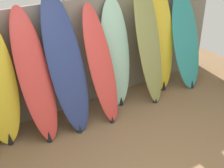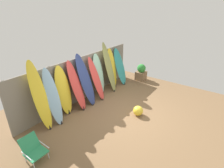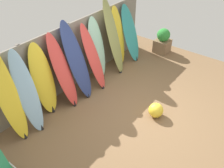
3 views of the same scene
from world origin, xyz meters
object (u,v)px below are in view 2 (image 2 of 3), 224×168
at_px(surfboard_yellow_0, 40,97).
at_px(surfboard_yellow_2, 64,91).
at_px(beach_chair, 33,149).
at_px(surfboard_navy_4, 86,80).
at_px(surfboard_red_3, 77,86).
at_px(surfboard_skyblue_1, 53,97).
at_px(beach_ball, 138,111).
at_px(surfboard_olive_7, 109,68).
at_px(surfboard_yellow_8, 112,68).
at_px(planter_box, 141,72).
at_px(surfboard_teal_9, 120,67).
at_px(surfboard_red_5, 96,79).
at_px(surfboard_seafoam_6, 99,75).

height_order(surfboard_yellow_0, surfboard_yellow_2, surfboard_yellow_0).
distance_m(surfboard_yellow_2, beach_chair, 2.21).
bearing_deg(surfboard_navy_4, surfboard_red_3, 178.70).
xyz_separation_m(surfboard_skyblue_1, surfboard_navy_4, (1.52, 0.01, 0.07)).
bearing_deg(surfboard_navy_4, beach_ball, -77.77).
xyz_separation_m(surfboard_olive_7, beach_ball, (-1.04, -2.07, -0.91)).
relative_size(surfboard_navy_4, surfboard_olive_7, 0.92).
height_order(surfboard_yellow_2, beach_chair, surfboard_yellow_2).
xyz_separation_m(surfboard_yellow_8, planter_box, (1.53, -0.77, -0.50)).
height_order(surfboard_navy_4, surfboard_olive_7, surfboard_olive_7).
height_order(surfboard_yellow_8, planter_box, surfboard_yellow_8).
relative_size(surfboard_skyblue_1, surfboard_yellow_8, 1.03).
xyz_separation_m(surfboard_yellow_0, surfboard_teal_9, (4.32, -0.04, -0.24)).
relative_size(surfboard_yellow_8, beach_chair, 2.93).
height_order(surfboard_red_5, surfboard_seafoam_6, surfboard_seafoam_6).
bearing_deg(surfboard_red_5, surfboard_navy_4, 173.41).
distance_m(surfboard_yellow_2, surfboard_red_3, 0.51).
distance_m(surfboard_olive_7, surfboard_teal_9, 0.94).
bearing_deg(surfboard_yellow_8, surfboard_seafoam_6, 178.71).
relative_size(surfboard_olive_7, planter_box, 2.59).
height_order(surfboard_skyblue_1, surfboard_yellow_2, surfboard_skyblue_1).
xyz_separation_m(surfboard_red_3, surfboard_navy_4, (0.47, -0.01, 0.07)).
bearing_deg(planter_box, surfboard_teal_9, 148.23).
bearing_deg(surfboard_yellow_2, beach_ball, -57.74).
xyz_separation_m(surfboard_navy_4, surfboard_yellow_8, (1.91, 0.13, -0.09)).
xyz_separation_m(surfboard_yellow_0, surfboard_red_3, (1.44, -0.04, -0.18)).
bearing_deg(planter_box, surfboard_red_5, 168.80).
xyz_separation_m(surfboard_yellow_0, planter_box, (5.36, -0.69, -0.70)).
relative_size(surfboard_seafoam_6, planter_box, 2.11).
relative_size(surfboard_yellow_0, beach_ball, 6.26).
height_order(surfboard_yellow_2, beach_ball, surfboard_yellow_2).
xyz_separation_m(surfboard_yellow_2, surfboard_yellow_8, (2.87, -0.02, 0.02)).
relative_size(surfboard_red_5, surfboard_olive_7, 0.81).
bearing_deg(surfboard_teal_9, surfboard_yellow_0, 179.44).
bearing_deg(surfboard_seafoam_6, surfboard_teal_9, -5.67).
relative_size(planter_box, beach_ball, 2.37).
distance_m(surfboard_yellow_0, beach_ball, 3.31).
bearing_deg(surfboard_skyblue_1, surfboard_red_5, -1.55).
bearing_deg(surfboard_red_3, surfboard_yellow_8, 2.84).
relative_size(surfboard_red_5, beach_chair, 2.83).
height_order(surfboard_skyblue_1, surfboard_yellow_8, surfboard_skyblue_1).
bearing_deg(surfboard_navy_4, surfboard_red_5, -6.59).
bearing_deg(beach_ball, planter_box, 25.73).
xyz_separation_m(surfboard_yellow_2, surfboard_navy_4, (0.96, -0.15, 0.11)).
distance_m(surfboard_navy_4, planter_box, 3.55).
distance_m(beach_chair, planter_box, 6.30).
xyz_separation_m(surfboard_skyblue_1, surfboard_olive_7, (3.01, -0.01, 0.16)).
bearing_deg(beach_chair, surfboard_seafoam_6, -6.94).
xyz_separation_m(surfboard_yellow_0, surfboard_skyblue_1, (0.39, -0.06, -0.17)).
bearing_deg(surfboard_yellow_0, surfboard_teal_9, -0.56).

